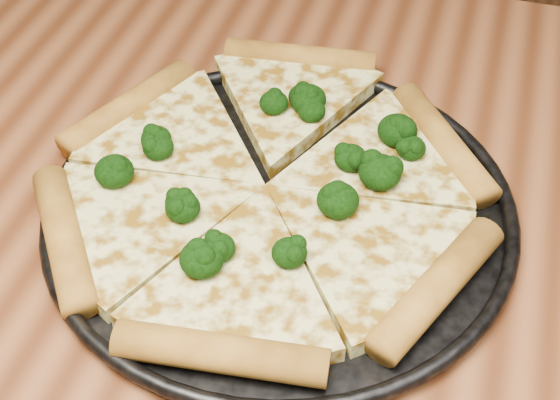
# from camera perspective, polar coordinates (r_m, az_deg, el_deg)

# --- Properties ---
(pizza_pan) EXTENTS (0.33, 0.33, 0.02)m
(pizza_pan) POSITION_cam_1_polar(r_m,az_deg,el_deg) (0.57, -0.00, -0.60)
(pizza_pan) COLOR black
(pizza_pan) RESTS_ON dining_table
(pizza) EXTENTS (0.34, 0.34, 0.02)m
(pizza) POSITION_cam_1_polar(r_m,az_deg,el_deg) (0.57, -0.99, 1.13)
(pizza) COLOR #E7E48D
(pizza) RESTS_ON pizza_pan
(broccoli_florets) EXTENTS (0.22, 0.21, 0.02)m
(broccoli_florets) POSITION_cam_1_polar(r_m,az_deg,el_deg) (0.57, 0.15, 2.37)
(broccoli_florets) COLOR black
(broccoli_florets) RESTS_ON pizza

